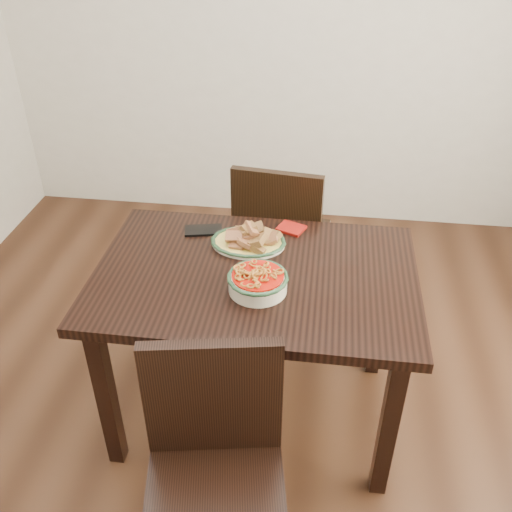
# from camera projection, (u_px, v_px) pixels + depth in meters

# --- Properties ---
(floor) EXTENTS (3.50, 3.50, 0.00)m
(floor) POSITION_uv_depth(u_px,v_px,m) (244.00, 404.00, 2.56)
(floor) COLOR #311B0F
(floor) RESTS_ON ground
(wall_back) EXTENTS (3.50, 0.10, 2.60)m
(wall_back) POSITION_uv_depth(u_px,v_px,m) (288.00, 14.00, 3.26)
(wall_back) COLOR beige
(wall_back) RESTS_ON ground
(dining_table) EXTENTS (1.20, 0.80, 0.75)m
(dining_table) POSITION_uv_depth(u_px,v_px,m) (255.00, 293.00, 2.17)
(dining_table) COLOR black
(dining_table) RESTS_ON ground
(chair_far) EXTENTS (0.47, 0.47, 0.89)m
(chair_far) POSITION_uv_depth(u_px,v_px,m) (280.00, 235.00, 2.80)
(chair_far) COLOR black
(chair_far) RESTS_ON ground
(chair_near) EXTENTS (0.49, 0.49, 0.89)m
(chair_near) POSITION_uv_depth(u_px,v_px,m) (215.00, 463.00, 1.73)
(chair_near) COLOR black
(chair_near) RESTS_ON ground
(fish_plate) EXTENTS (0.29, 0.23, 0.11)m
(fish_plate) POSITION_uv_depth(u_px,v_px,m) (248.00, 235.00, 2.24)
(fish_plate) COLOR beige
(fish_plate) RESTS_ON dining_table
(noodle_bowl) EXTENTS (0.22, 0.22, 0.08)m
(noodle_bowl) POSITION_uv_depth(u_px,v_px,m) (258.00, 280.00, 2.00)
(noodle_bowl) COLOR beige
(noodle_bowl) RESTS_ON dining_table
(smartphone) EXTENTS (0.17, 0.11, 0.01)m
(smartphone) POSITION_uv_depth(u_px,v_px,m) (203.00, 230.00, 2.35)
(smartphone) COLOR black
(smartphone) RESTS_ON dining_table
(napkin) EXTENTS (0.13, 0.12, 0.01)m
(napkin) POSITION_uv_depth(u_px,v_px,m) (291.00, 228.00, 2.36)
(napkin) COLOR maroon
(napkin) RESTS_ON dining_table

